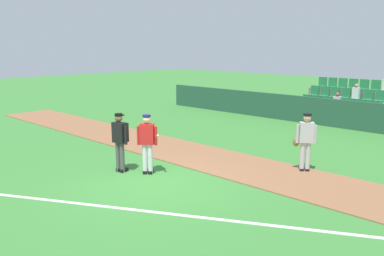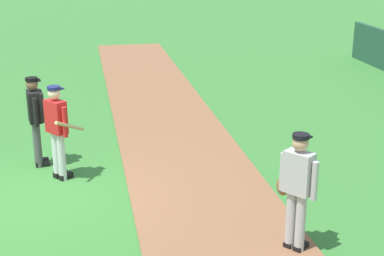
# 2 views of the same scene
# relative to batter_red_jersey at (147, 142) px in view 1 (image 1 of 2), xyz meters

# --- Properties ---
(ground_plane) EXTENTS (80.00, 80.00, 0.00)m
(ground_plane) POSITION_rel_batter_red_jersey_xyz_m (0.69, -0.39, -0.97)
(ground_plane) COLOR #387A33
(infield_dirt_path) EXTENTS (28.00, 2.50, 0.03)m
(infield_dirt_path) POSITION_rel_batter_red_jersey_xyz_m (0.69, 2.42, -0.95)
(infield_dirt_path) COLOR brown
(infield_dirt_path) RESTS_ON ground
(foul_line_chalk) EXTENTS (10.62, 5.77, 0.01)m
(foul_line_chalk) POSITION_rel_batter_red_jersey_xyz_m (3.69, -0.89, -0.96)
(foul_line_chalk) COLOR white
(foul_line_chalk) RESTS_ON ground
(dugout_fence) EXTENTS (20.00, 0.16, 1.30)m
(dugout_fence) POSITION_rel_batter_red_jersey_xyz_m (0.69, 10.37, -0.32)
(dugout_fence) COLOR #234C38
(dugout_fence) RESTS_ON ground
(stadium_bleachers) EXTENTS (4.45, 2.95, 2.30)m
(stadium_bleachers) POSITION_rel_batter_red_jersey_xyz_m (0.71, 12.25, -0.35)
(stadium_bleachers) COLOR slate
(stadium_bleachers) RESTS_ON ground
(batter_red_jersey) EXTENTS (0.72, 0.69, 1.76)m
(batter_red_jersey) POSITION_rel_batter_red_jersey_xyz_m (0.00, 0.00, 0.00)
(batter_red_jersey) COLOR silver
(batter_red_jersey) RESTS_ON ground
(umpire_home_plate) EXTENTS (0.58, 0.35, 1.76)m
(umpire_home_plate) POSITION_rel_batter_red_jersey_xyz_m (-0.74, -0.42, 0.03)
(umpire_home_plate) COLOR #4C4C4C
(umpire_home_plate) RESTS_ON ground
(runner_grey_jersey) EXTENTS (0.60, 0.47, 1.76)m
(runner_grey_jersey) POSITION_rel_batter_red_jersey_xyz_m (3.22, 3.32, -0.01)
(runner_grey_jersey) COLOR #B2B2B2
(runner_grey_jersey) RESTS_ON ground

